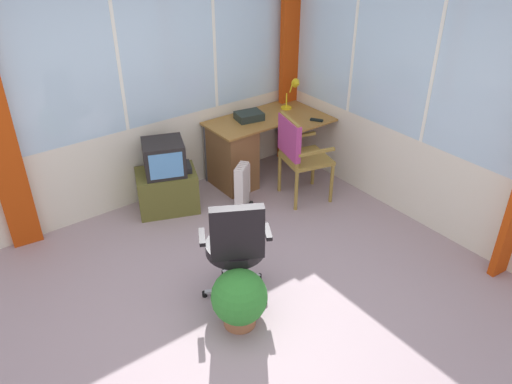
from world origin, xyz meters
name	(u,v)px	position (x,y,z in m)	size (l,w,h in m)	color
ground	(241,303)	(0.00, 0.00, -0.03)	(5.46, 5.06, 0.06)	gray
north_window_panel	(121,88)	(0.00, 2.06, 1.34)	(4.46, 0.07, 2.69)	silver
east_window_panel	(430,98)	(2.26, 0.00, 1.34)	(0.07, 4.06, 2.69)	silver
curtain_corner	(290,59)	(2.13, 1.93, 1.29)	(0.28, 0.07, 2.59)	#BA3C0C
desk	(237,153)	(1.15, 1.70, 0.41)	(1.35, 0.88, 0.76)	olive
desk_lamp	(294,89)	(2.01, 1.70, 1.01)	(0.23, 0.20, 0.38)	yellow
tv_remote	(317,120)	(1.97, 1.24, 0.77)	(0.04, 0.15, 0.02)	black
paper_tray	(249,116)	(1.37, 1.74, 0.81)	(0.30, 0.23, 0.09)	#212A24
wooden_armchair	(296,148)	(1.48, 1.02, 0.64)	(0.59, 0.59, 1.00)	olive
office_chair	(236,244)	(-0.01, 0.04, 0.60)	(0.62, 0.60, 1.02)	#B7B7BF
tv_on_stand	(167,180)	(0.22, 1.69, 0.36)	(0.76, 0.64, 0.82)	brown
space_heater	(243,186)	(0.89, 1.22, 0.27)	(0.32, 0.30, 0.54)	silver
potted_plant	(239,298)	(-0.15, -0.20, 0.27)	(0.46, 0.46, 0.51)	#A2623F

